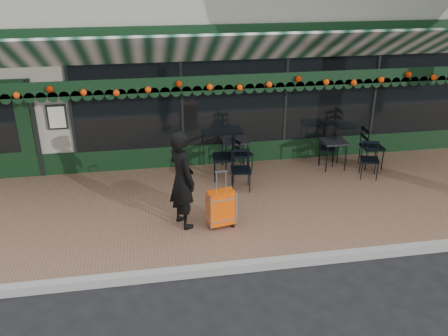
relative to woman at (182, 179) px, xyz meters
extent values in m
plane|color=black|center=(1.26, -1.29, -1.06)|extent=(80.00, 80.00, 0.00)
cube|color=brown|center=(1.26, 0.71, -0.98)|extent=(18.00, 4.00, 0.15)
cube|color=#9E9E99|center=(1.26, -1.37, -0.98)|extent=(18.00, 0.16, 0.15)
cube|color=gray|center=(1.26, 6.71, 1.19)|extent=(12.00, 8.00, 4.50)
cube|color=black|center=(2.46, 2.69, 0.59)|extent=(9.20, 0.04, 2.00)
cube|color=black|center=(-3.54, 2.69, 0.19)|extent=(1.10, 0.07, 2.20)
cube|color=silver|center=(-2.44, 2.65, 0.44)|extent=(0.42, 0.04, 0.55)
cube|color=black|center=(1.26, 1.23, 1.40)|extent=(12.00, 0.03, 0.28)
cylinder|color=#ED5007|center=(1.26, 1.17, 1.38)|extent=(11.60, 0.12, 0.12)
imported|color=black|center=(0.00, 0.00, 0.00)|extent=(0.66, 0.78, 1.81)
cube|color=#FF5308|center=(0.67, -0.18, -0.52)|extent=(0.52, 0.35, 0.63)
cube|color=black|center=(0.67, -0.18, -0.87)|extent=(0.52, 0.35, 0.06)
cube|color=silver|center=(0.67, -0.18, -0.01)|extent=(0.21, 0.07, 0.39)
cube|color=black|center=(3.64, 1.98, -0.25)|extent=(0.55, 0.55, 0.04)
cylinder|color=black|center=(3.41, 1.75, -0.59)|extent=(0.03, 0.03, 0.64)
cylinder|color=black|center=(3.87, 1.75, -0.59)|extent=(0.03, 0.03, 0.64)
cylinder|color=black|center=(3.41, 2.21, -0.59)|extent=(0.03, 0.03, 0.64)
cylinder|color=black|center=(3.87, 2.21, -0.59)|extent=(0.03, 0.03, 0.64)
cube|color=black|center=(1.40, 2.31, -0.20)|extent=(0.59, 0.59, 0.04)
cylinder|color=black|center=(1.16, 2.06, -0.56)|extent=(0.03, 0.03, 0.69)
cylinder|color=black|center=(1.65, 2.06, -0.56)|extent=(0.03, 0.03, 0.69)
cylinder|color=black|center=(1.16, 2.55, -0.56)|extent=(0.03, 0.03, 0.69)
cylinder|color=black|center=(1.65, 2.55, -0.56)|extent=(0.03, 0.03, 0.69)
camera|label=1|loc=(-0.55, -7.57, 3.57)|focal=38.00mm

